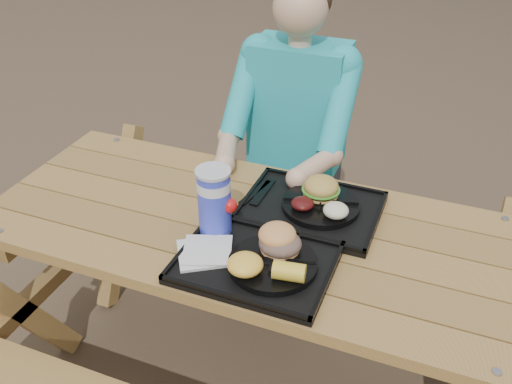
% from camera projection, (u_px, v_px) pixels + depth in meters
% --- Properties ---
extents(ground, '(60.00, 60.00, 0.00)m').
position_uv_depth(ground, '(256.00, 378.00, 2.26)').
color(ground, '#999999').
rests_on(ground, ground).
extents(picnic_table, '(1.80, 1.49, 0.75)m').
position_uv_depth(picnic_table, '(256.00, 309.00, 2.05)').
color(picnic_table, '#999999').
rests_on(picnic_table, ground).
extents(tray_near, '(0.45, 0.35, 0.02)m').
position_uv_depth(tray_near, '(256.00, 263.00, 1.67)').
color(tray_near, black).
rests_on(tray_near, picnic_table).
extents(tray_far, '(0.45, 0.35, 0.02)m').
position_uv_depth(tray_far, '(311.00, 210.00, 1.91)').
color(tray_far, black).
rests_on(tray_far, picnic_table).
extents(plate_near, '(0.26, 0.26, 0.02)m').
position_uv_depth(plate_near, '(273.00, 264.00, 1.64)').
color(plate_near, black).
rests_on(plate_near, tray_near).
extents(plate_far, '(0.26, 0.26, 0.02)m').
position_uv_depth(plate_far, '(321.00, 205.00, 1.89)').
color(plate_far, black).
rests_on(plate_far, tray_far).
extents(napkin_stack, '(0.20, 0.20, 0.02)m').
position_uv_depth(napkin_stack, '(203.00, 252.00, 1.69)').
color(napkin_stack, silver).
rests_on(napkin_stack, tray_near).
extents(soda_cup, '(0.10, 0.10, 0.21)m').
position_uv_depth(soda_cup, '(214.00, 202.00, 1.74)').
color(soda_cup, '#1C2BD3').
rests_on(soda_cup, tray_near).
extents(condiment_bbq, '(0.05, 0.05, 0.03)m').
position_uv_depth(condiment_bbq, '(272.00, 232.00, 1.76)').
color(condiment_bbq, '#331105').
rests_on(condiment_bbq, tray_near).
extents(condiment_mustard, '(0.05, 0.05, 0.03)m').
position_uv_depth(condiment_mustard, '(292.00, 239.00, 1.73)').
color(condiment_mustard, yellow).
rests_on(condiment_mustard, tray_near).
extents(sandwich, '(0.12, 0.12, 0.12)m').
position_uv_depth(sandwich, '(280.00, 233.00, 1.64)').
color(sandwich, '#E99952').
rests_on(sandwich, plate_near).
extents(mac_cheese, '(0.10, 0.10, 0.05)m').
position_uv_depth(mac_cheese, '(245.00, 264.00, 1.58)').
color(mac_cheese, yellow).
rests_on(mac_cheese, plate_near).
extents(corn_cob, '(0.10, 0.10, 0.05)m').
position_uv_depth(corn_cob, '(289.00, 272.00, 1.56)').
color(corn_cob, yellow).
rests_on(corn_cob, plate_near).
extents(cutlery_far, '(0.03, 0.17, 0.01)m').
position_uv_depth(cutlery_far, '(263.00, 192.00, 1.97)').
color(cutlery_far, black).
rests_on(cutlery_far, tray_far).
extents(burger, '(0.12, 0.12, 0.11)m').
position_uv_depth(burger, '(321.00, 182.00, 1.89)').
color(burger, '#BE9643').
rests_on(burger, plate_far).
extents(baked_beans, '(0.08, 0.08, 0.03)m').
position_uv_depth(baked_beans, '(302.00, 204.00, 1.85)').
color(baked_beans, '#490F0E').
rests_on(baked_beans, plate_far).
extents(potato_salad, '(0.08, 0.08, 0.05)m').
position_uv_depth(potato_salad, '(336.00, 210.00, 1.81)').
color(potato_salad, '#E8E4C5').
rests_on(potato_salad, plate_far).
extents(diner, '(0.48, 0.84, 1.28)m').
position_uv_depth(diner, '(295.00, 155.00, 2.46)').
color(diner, '#1AB7A5').
rests_on(diner, ground).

